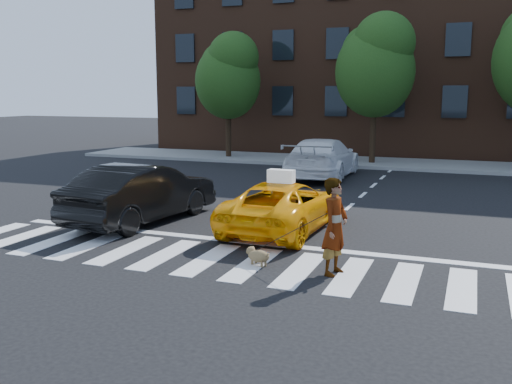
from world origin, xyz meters
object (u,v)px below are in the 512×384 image
(taxi, at_px, (283,206))
(black_sedan, at_px, (142,193))
(tree_left, at_px, (228,73))
(dog, at_px, (257,255))
(tree_mid, at_px, (376,62))
(white_suv, at_px, (323,158))
(woman, at_px, (335,227))

(taxi, xyz_separation_m, black_sedan, (-3.83, -0.45, 0.16))
(tree_left, relative_size, taxi, 1.45)
(tree_left, height_order, dog, tree_left)
(dog, bearing_deg, taxi, 120.59)
(tree_mid, xyz_separation_m, taxi, (0.12, -13.96, -4.23))
(black_sedan, distance_m, white_suv, 9.97)
(white_suv, bearing_deg, woman, 103.86)
(taxi, relative_size, black_sedan, 0.94)
(tree_left, bearing_deg, tree_mid, -0.00)
(tree_left, xyz_separation_m, taxi, (7.62, -13.96, -3.82))
(tree_left, distance_m, tree_mid, 7.51)
(tree_left, height_order, white_suv, tree_left)
(tree_left, relative_size, white_suv, 1.17)
(taxi, bearing_deg, woman, 126.06)
(tree_mid, bearing_deg, white_suv, -104.61)
(tree_mid, distance_m, black_sedan, 15.43)
(taxi, xyz_separation_m, dog, (0.44, -3.03, -0.42))
(tree_left, bearing_deg, dog, -64.60)
(tree_mid, height_order, dog, tree_mid)
(black_sedan, xyz_separation_m, woman, (5.85, -2.57, 0.14))
(black_sedan, xyz_separation_m, white_suv, (2.47, 9.66, 0.02))
(black_sedan, relative_size, woman, 2.57)
(tree_left, xyz_separation_m, black_sedan, (3.79, -14.41, -3.65))
(tree_mid, relative_size, dog, 11.84)
(tree_left, relative_size, black_sedan, 1.36)
(black_sedan, bearing_deg, dog, 156.01)
(black_sedan, distance_m, dog, 5.03)
(taxi, bearing_deg, dog, 100.66)
(white_suv, relative_size, dog, 9.30)
(tree_left, height_order, taxi, tree_left)
(tree_mid, xyz_separation_m, woman, (2.14, -16.99, -3.92))
(tree_left, xyz_separation_m, white_suv, (6.26, -4.76, -3.63))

